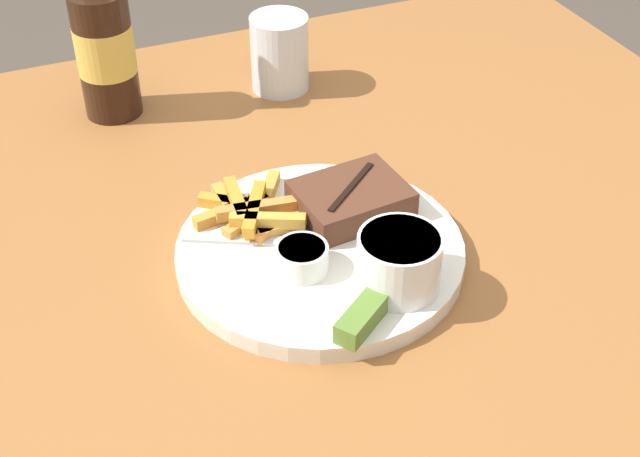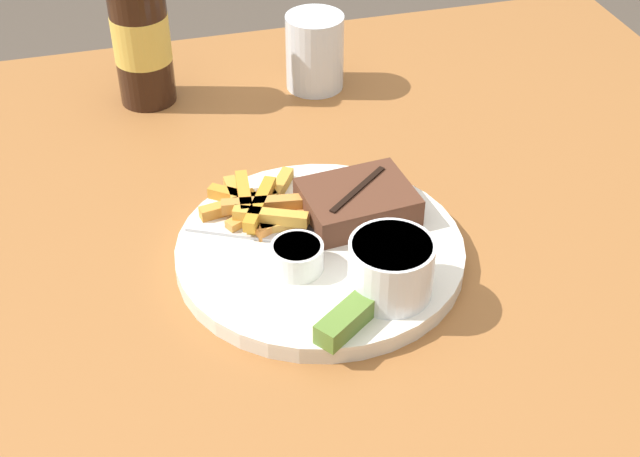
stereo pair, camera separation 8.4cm
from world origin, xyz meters
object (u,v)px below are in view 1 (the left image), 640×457
knife_utensil (317,222)px  dipping_sauce_cup (302,257)px  pickle_spear (364,315)px  fork_utensil (245,240)px  steak_portion (351,199)px  beer_bottle (104,46)px  coleslaw_cup (399,259)px  dinner_plate (320,252)px  drinking_glass (280,53)px

knife_utensil → dipping_sauce_cup: bearing=179.2°
pickle_spear → fork_utensil: size_ratio=0.55×
steak_portion → beer_bottle: beer_bottle is taller
dipping_sauce_cup → fork_utensil: dipping_sauce_cup is taller
dipping_sauce_cup → fork_utensil: 0.07m
beer_bottle → pickle_spear: bearing=-75.9°
coleslaw_cup → fork_utensil: 0.16m
dipping_sauce_cup → beer_bottle: 0.40m
dinner_plate → coleslaw_cup: coleslaw_cup is taller
dipping_sauce_cup → knife_utensil: (0.04, 0.06, -0.01)m
dipping_sauce_cup → pickle_spear: 0.09m
knife_utensil → beer_bottle: beer_bottle is taller
pickle_spear → fork_utensil: bearing=111.8°
coleslaw_cup → dinner_plate: bearing=118.4°
dinner_plate → fork_utensil: size_ratio=2.22×
dipping_sauce_cup → drinking_glass: 0.38m
steak_portion → fork_utensil: 0.11m
steak_portion → pickle_spear: steak_portion is taller
dipping_sauce_cup → pickle_spear: dipping_sauce_cup is taller
knife_utensil → pickle_spear: bearing=-153.1°
fork_utensil → drinking_glass: 0.34m
knife_utensil → drinking_glass: drinking_glass is taller
dipping_sauce_cup → fork_utensil: bearing=120.7°
knife_utensil → dinner_plate: bearing=-164.6°
fork_utensil → pickle_spear: bearing=-41.4°
coleslaw_cup → knife_utensil: size_ratio=0.52×
coleslaw_cup → fork_utensil: size_ratio=0.61×
dinner_plate → pickle_spear: pickle_spear is taller
steak_portion → knife_utensil: steak_portion is taller
pickle_spear → knife_utensil: bearing=83.6°
fork_utensil → knife_utensil: (0.07, -0.00, 0.00)m
steak_portion → pickle_spear: 0.16m
dipping_sauce_cup → knife_utensil: size_ratio=0.33×
knife_utensil → drinking_glass: bearing=19.5°
dipping_sauce_cup → beer_bottle: bearing=103.9°
coleslaw_cup → pickle_spear: coleslaw_cup is taller
fork_utensil → dipping_sauce_cup: bearing=-32.5°
steak_portion → drinking_glass: (0.04, 0.30, 0.01)m
steak_portion → drinking_glass: bearing=83.2°
pickle_spear → beer_bottle: (-0.12, 0.47, 0.06)m
steak_portion → pickle_spear: bearing=-110.0°
steak_portion → coleslaw_cup: size_ratio=1.49×
dinner_plate → beer_bottle: (-0.12, 0.35, 0.08)m
drinking_glass → coleslaw_cup: bearing=-95.7°
dinner_plate → steak_portion: (0.05, 0.04, 0.02)m
dinner_plate → coleslaw_cup: 0.10m
steak_portion → fork_utensil: steak_portion is taller
coleslaw_cup → fork_utensil: coleslaw_cup is taller
pickle_spear → steak_portion: bearing=70.0°
pickle_spear → beer_bottle: bearing=104.1°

